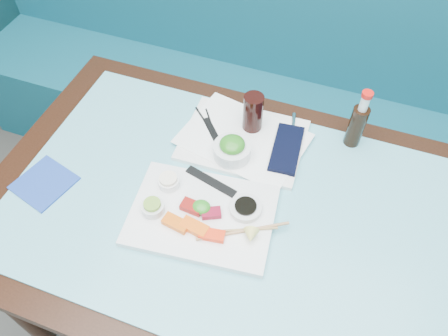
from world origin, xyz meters
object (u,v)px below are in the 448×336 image
(sashimi_plate, at_px, (202,215))
(seaweed_bowl, at_px, (232,151))
(dining_table, at_px, (232,224))
(booth_bench, at_px, (292,105))
(serving_tray, at_px, (243,140))
(blue_napkin, at_px, (44,183))
(cola_bottle_body, at_px, (356,126))
(cola_glass, at_px, (253,113))

(sashimi_plate, distance_m, seaweed_bowl, 0.22)
(dining_table, bearing_deg, booth_bench, 90.00)
(booth_bench, distance_m, sashimi_plate, 0.98)
(dining_table, distance_m, serving_tray, 0.26)
(booth_bench, height_order, blue_napkin, booth_bench)
(seaweed_bowl, xyz_separation_m, cola_bottle_body, (0.32, 0.19, 0.03))
(sashimi_plate, xyz_separation_m, blue_napkin, (-0.46, -0.05, -0.01))
(sashimi_plate, bearing_deg, booth_bench, 79.39)
(cola_bottle_body, xyz_separation_m, blue_napkin, (-0.79, -0.46, -0.07))
(booth_bench, relative_size, cola_bottle_body, 21.59)
(dining_table, relative_size, cola_glass, 11.17)
(cola_bottle_body, bearing_deg, sashimi_plate, -129.02)
(booth_bench, height_order, cola_bottle_body, booth_bench)
(booth_bench, relative_size, serving_tray, 8.27)
(serving_tray, height_order, cola_glass, cola_glass)
(serving_tray, height_order, blue_napkin, serving_tray)
(serving_tray, relative_size, cola_bottle_body, 2.61)
(seaweed_bowl, distance_m, cola_bottle_body, 0.37)
(booth_bench, distance_m, blue_napkin, 1.15)
(blue_napkin, bearing_deg, sashimi_plate, 6.25)
(serving_tray, xyz_separation_m, blue_napkin, (-0.48, -0.34, -0.00))
(seaweed_bowl, xyz_separation_m, blue_napkin, (-0.47, -0.27, -0.03))
(dining_table, height_order, serving_tray, serving_tray)
(cola_bottle_body, bearing_deg, blue_napkin, -150.05)
(cola_glass, xyz_separation_m, cola_bottle_body, (0.30, 0.06, -0.01))
(booth_bench, xyz_separation_m, cola_bottle_body, (0.26, -0.49, 0.45))
(dining_table, height_order, cola_bottle_body, cola_bottle_body)
(cola_bottle_body, bearing_deg, booth_bench, 118.11)
(cola_bottle_body, relative_size, blue_napkin, 0.96)
(booth_bench, xyz_separation_m, serving_tray, (-0.05, -0.61, 0.39))
(serving_tray, bearing_deg, cola_bottle_body, 17.65)
(cola_bottle_body, height_order, blue_napkin, cola_bottle_body)
(seaweed_bowl, distance_m, blue_napkin, 0.54)
(dining_table, relative_size, serving_tray, 3.86)
(seaweed_bowl, bearing_deg, cola_glass, 81.25)
(serving_tray, xyz_separation_m, cola_glass, (0.01, 0.05, 0.07))
(seaweed_bowl, bearing_deg, serving_tray, 82.41)
(cola_glass, height_order, cola_bottle_body, same)
(cola_glass, distance_m, cola_bottle_body, 0.31)
(serving_tray, relative_size, blue_napkin, 2.51)
(seaweed_bowl, bearing_deg, dining_table, -70.22)
(dining_table, distance_m, sashimi_plate, 0.13)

